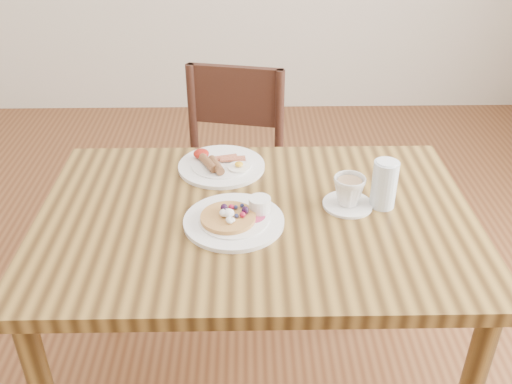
% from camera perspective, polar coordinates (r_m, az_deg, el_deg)
% --- Properties ---
extents(dining_table, '(1.20, 0.80, 0.75)m').
position_cam_1_polar(dining_table, '(1.62, 0.00, -5.08)').
color(dining_table, olive).
rests_on(dining_table, ground).
extents(chair_far, '(0.50, 0.50, 0.88)m').
position_cam_1_polar(chair_far, '(2.30, -2.67, 2.17)').
color(chair_far, '#331A12').
rests_on(chair_far, ground).
extents(pancake_plate, '(0.27, 0.27, 0.06)m').
position_cam_1_polar(pancake_plate, '(1.52, -2.08, -2.64)').
color(pancake_plate, white).
rests_on(pancake_plate, dining_table).
extents(breakfast_plate, '(0.27, 0.27, 0.04)m').
position_cam_1_polar(breakfast_plate, '(1.78, -3.61, 2.73)').
color(breakfast_plate, white).
rests_on(breakfast_plate, dining_table).
extents(teacup_saucer, '(0.14, 0.14, 0.09)m').
position_cam_1_polar(teacup_saucer, '(1.60, 9.26, -0.10)').
color(teacup_saucer, white).
rests_on(teacup_saucer, dining_table).
extents(water_glass, '(0.07, 0.07, 0.14)m').
position_cam_1_polar(water_glass, '(1.60, 12.70, 0.76)').
color(water_glass, silver).
rests_on(water_glass, dining_table).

